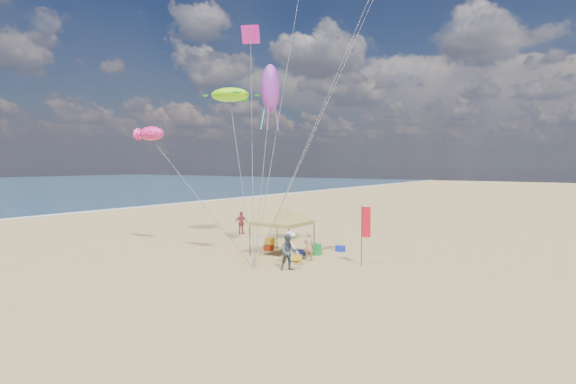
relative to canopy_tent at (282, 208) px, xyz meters
The scene contains 19 objects.
ground 5.65m from the canopy_tent, 72.03° to the right, with size 280.00×280.00×0.00m, color tan.
canopy_tent is the anchor object (origin of this frame).
feather_flag 5.56m from the canopy_tent, ahead, with size 0.47×0.23×3.31m.
cooler_red 3.22m from the canopy_tent, 155.90° to the left, with size 0.54×0.38×0.38m, color #AB2A0D.
cooler_blue 4.74m from the canopy_tent, 52.39° to the left, with size 0.54×0.38×0.38m, color #162AB8.
bag_navy 3.01m from the canopy_tent, 24.09° to the left, with size 0.36×0.36×0.60m, color #0C1138.
bag_orange 4.75m from the canopy_tent, 117.33° to the left, with size 0.36×0.36×0.60m, color orange.
chair_green 3.29m from the canopy_tent, 35.53° to the left, with size 0.50×0.50×0.70m, color #188834.
chair_yellow 3.65m from the canopy_tent, 143.66° to the left, with size 0.50×0.50×0.70m, color yellow.
crate_grey 3.21m from the canopy_tent, 16.81° to the right, with size 0.34×0.30×0.28m, color slate.
beach_cart 3.35m from the canopy_tent, 37.33° to the right, with size 0.90×0.50×0.24m, color yellow.
person_near_a 3.11m from the canopy_tent, 14.13° to the right, with size 0.61×0.40×1.67m, color #A87D60.
person_near_b 4.67m from the canopy_tent, 50.88° to the right, with size 0.93×0.73×1.92m, color #3C4952.
person_near_c 3.54m from the canopy_tent, 46.62° to the right, with size 1.22×0.70×1.88m, color silver.
person_far_a 9.64m from the canopy_tent, 145.08° to the left, with size 1.07×0.44×1.82m, color #943840.
turtle_kite 9.45m from the canopy_tent, 163.35° to the left, with size 2.84×2.27×0.95m, color #82FF0C.
fish_kite 9.78m from the canopy_tent, 158.36° to the right, with size 2.06×1.03×0.92m, color #E2257E.
squid_kite 7.17m from the canopy_tent, 119.62° to the right, with size 1.09×1.09×2.84m, color purple.
stunt_kite_pink 14.76m from the canopy_tent, 141.94° to the left, with size 1.36×0.05×1.36m, color #FF1BCC.
Camera 1 is at (15.22, -19.54, 5.61)m, focal length 30.23 mm.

